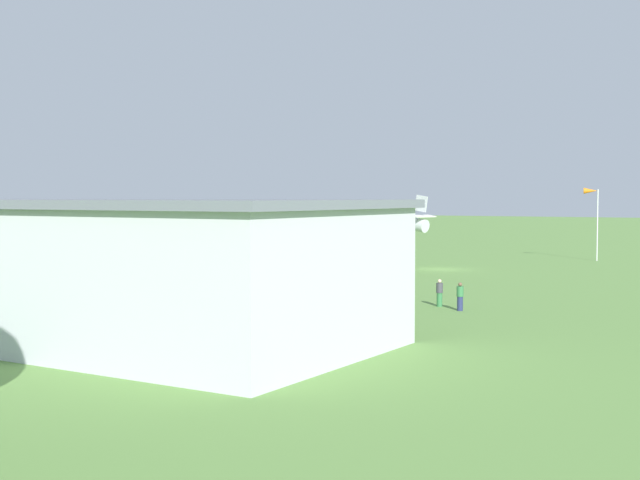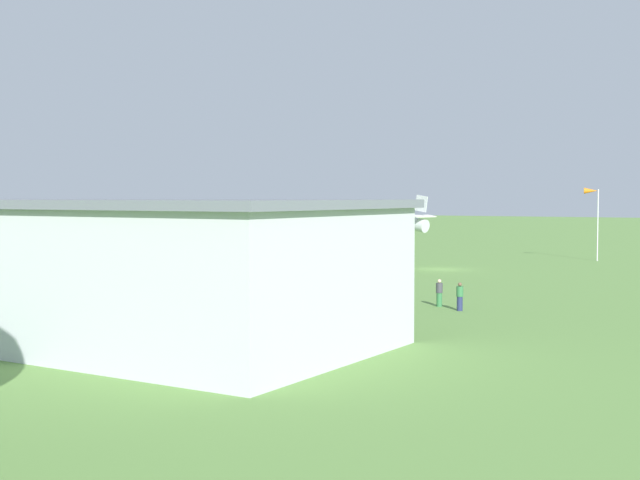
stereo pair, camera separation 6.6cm
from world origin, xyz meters
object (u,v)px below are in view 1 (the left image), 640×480
Objects in this scene: car_white at (36,274)px; person_crossing_taxiway at (226,278)px; person_beside_truck at (460,297)px; windsock at (592,197)px; hangar at (42,265)px; person_by_parked_cars at (440,293)px; person_walking_on_apron at (87,274)px; biplane at (394,219)px.

person_crossing_taxiway reaches higher than car_white.
person_beside_truck reaches higher than car_white.
person_crossing_taxiway reaches higher than person_beside_truck.
windsock is at bearing -111.56° from person_crossing_taxiway.
hangar reaches higher than person_by_parked_cars.
person_walking_on_apron is at bearing 0.33° from person_beside_truck.
hangar is at bearing 128.87° from person_walking_on_apron.
biplane is at bearing -99.53° from person_crossing_taxiway.
car_white is 3.00× the size of person_beside_truck.
biplane is 5.10× the size of person_crossing_taxiway.
person_walking_on_apron is 0.23× the size of windsock.
person_beside_truck is 0.97× the size of person_crossing_taxiway.
biplane is 26.15m from person_beside_truck.
car_white is (16.27, -14.39, -2.29)m from hangar.
person_crossing_taxiway is (3.31, 19.69, -3.57)m from biplane.
car_white is at bearing 55.88° from windsock.
windsock reaches higher than person_crossing_taxiway.
hangar is at bearing 47.59° from person_beside_truck.
person_by_parked_cars is 0.22× the size of windsock.
hangar is 21.12× the size of person_crossing_taxiway.
car_white is 29.46m from person_by_parked_cars.
person_walking_on_apron is 25.94m from person_by_parked_cars.
biplane is 24.32m from person_by_parked_cars.
person_walking_on_apron is 49.36m from windsock.
windsock is (1.68, -41.52, 5.48)m from person_beside_truck.
car_white is (17.04, 23.55, -3.57)m from biplane.
car_white is 2.90× the size of person_walking_on_apron.
windsock is (-12.25, -19.69, 1.88)m from biplane.
biplane reaches higher than hangar.
person_crossing_taxiway is (-13.74, -3.86, 0.00)m from car_white.
biplane is (-0.78, -37.93, 1.29)m from hangar.
person_walking_on_apron is 1.03× the size of person_by_parked_cars.
person_by_parked_cars is 40.74m from windsock.
hangar is 21.76m from person_by_parked_cars.
biplane is at bearing -121.79° from person_walking_on_apron.
person_crossing_taxiway is 42.69m from windsock.
car_white is 0.65× the size of windsock.
person_by_parked_cars is at bearing -177.11° from person_walking_on_apron.
person_walking_on_apron is 10.58m from person_crossing_taxiway.
hangar is 18.56m from person_crossing_taxiway.
person_by_parked_cars is (-29.32, -2.87, -0.02)m from car_white.
car_white is at bearing 15.70° from person_crossing_taxiway.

